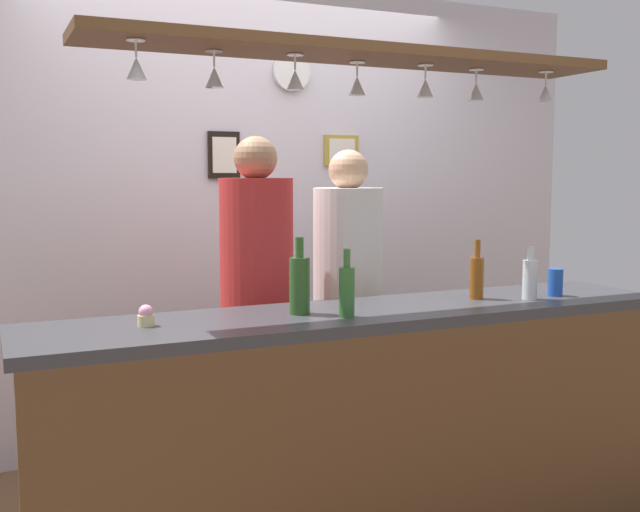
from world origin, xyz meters
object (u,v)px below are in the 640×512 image
Objects in this scene: bottle_beer_green_import at (347,290)px; bottle_beer_amber_tall at (477,276)px; person_right_white_patterned_shirt at (348,284)px; cupcake at (146,316)px; picture_frame_crest at (224,155)px; wall_clock at (292,72)px; picture_frame_upper_small at (341,150)px; bottle_soda_clear at (530,278)px; drink_can at (555,282)px; bottle_champagne_green at (300,284)px; person_middle_red_shirt at (257,283)px.

bottle_beer_amber_tall is (0.70, 0.14, -0.00)m from bottle_beer_green_import.
person_right_white_patterned_shirt is at bearing 118.65° from bottle_beer_amber_tall.
picture_frame_crest is at bearing 62.39° from cupcake.
bottle_beer_green_import is at bearing -104.78° from wall_clock.
cupcake is 0.35× the size of picture_frame_upper_small.
picture_frame_upper_small reaches higher than bottle_beer_green_import.
picture_frame_upper_small is (-0.18, 1.49, 0.59)m from bottle_soda_clear.
person_right_white_patterned_shirt is at bearing 126.91° from bottle_soda_clear.
picture_frame_upper_small reaches higher than person_right_white_patterned_shirt.
person_right_white_patterned_shirt reaches higher than drink_can.
drink_can is 1.91m from picture_frame_crest.
bottle_beer_green_import is 1.00× the size of picture_frame_crest.
picture_frame_crest is at bearing 121.42° from bottle_soda_clear.
picture_frame_crest reaches higher than bottle_champagne_green.
person_middle_red_shirt is 6.53× the size of picture_frame_crest.
bottle_champagne_green is 1.72m from picture_frame_upper_small.
drink_can is at bearing -76.67° from picture_frame_upper_small.
bottle_beer_green_import is 3.33× the size of cupcake.
bottle_champagne_green is 1.15× the size of picture_frame_crest.
bottle_champagne_green is (-0.04, -0.60, 0.08)m from person_middle_red_shirt.
picture_frame_upper_small is at bearing 89.18° from bottle_beer_amber_tall.
person_right_white_patterned_shirt is at bearing -64.12° from picture_frame_crest.
bottle_soda_clear is 0.17m from drink_can.
bottle_soda_clear is at bearing -83.01° from picture_frame_upper_small.
person_middle_red_shirt reaches higher than person_right_white_patterned_shirt.
person_right_white_patterned_shirt is at bearing -91.85° from wall_clock.
bottle_soda_clear is (1.00, -0.70, 0.05)m from person_middle_red_shirt.
person_middle_red_shirt is at bearing 144.89° from bottle_soda_clear.
cupcake is 1.67m from picture_frame_crest.
bottle_beer_amber_tall reaches higher than bottle_soda_clear.
picture_frame_upper_small is 1.00× the size of wall_clock.
bottle_beer_amber_tall is at bearing -77.65° from wall_clock.
cupcake is (-1.63, 0.11, -0.06)m from bottle_soda_clear.
bottle_champagne_green is at bearing -93.70° from person_middle_red_shirt.
bottle_beer_amber_tall is 2.13× the size of drink_can.
bottle_beer_amber_tall is at bearing -0.07° from cupcake.
picture_frame_upper_small is at bearing 64.67° from bottle_beer_green_import.
person_middle_red_shirt is at bearing 97.54° from bottle_beer_green_import.
person_right_white_patterned_shirt is 7.47× the size of wall_clock.
cupcake is 2.08m from wall_clock.
bottle_beer_amber_tall is at bearing -61.35° from person_right_white_patterned_shirt.
bottle_beer_green_import is at bearing -115.33° from picture_frame_upper_small.
bottle_beer_green_import is at bearing -116.91° from person_right_white_patterned_shirt.
drink_can is 1.63m from picture_frame_upper_small.
wall_clock is (-0.50, 1.48, 1.03)m from bottle_soda_clear.
bottle_beer_green_import is 1.00× the size of bottle_beer_amber_tall.
drink_can is at bearing -12.53° from bottle_beer_amber_tall.
person_right_white_patterned_shirt is at bearing 0.00° from person_middle_red_shirt.
bottle_champagne_green is 1.21m from drink_can.
drink_can is at bearing -2.65° from cupcake.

